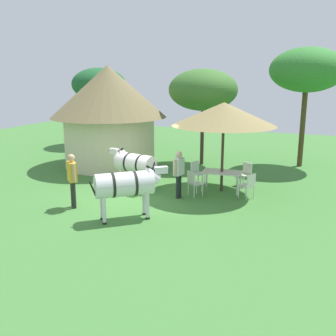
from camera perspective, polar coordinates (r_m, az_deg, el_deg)
ground_plane at (r=13.57m, az=-4.51°, el=-4.39°), size 36.00×36.00×0.00m
thatched_hut at (r=18.12m, az=-8.75°, el=8.39°), size 5.31×5.31×4.63m
shade_umbrella at (r=13.90m, az=8.26°, el=7.90°), size 3.73×3.73×3.25m
patio_dining_table at (r=14.28m, az=7.96°, el=-0.85°), size 1.45×0.89×0.74m
patio_chair_near_lawn at (r=15.08m, az=4.26°, el=-0.49°), size 0.56×0.57×0.90m
patio_chair_east_end at (r=13.61m, az=3.79°, el=-2.04°), size 0.61×0.60×0.90m
patio_chair_near_hut at (r=13.55m, az=11.83°, el=-2.38°), size 0.58×0.58×0.90m
patio_chair_west_end at (r=15.16m, az=11.38°, el=-0.65°), size 0.60×0.59×0.90m
guest_beside_umbrella at (r=13.26m, az=1.60°, el=-0.31°), size 0.27×0.59×1.66m
standing_watcher at (r=12.62m, az=-14.00°, el=-1.12°), size 0.51×0.48×1.77m
zebra_nearest_camera at (r=11.33m, az=-6.24°, el=-2.45°), size 1.95×1.76×1.60m
zebra_by_umbrella at (r=14.29m, az=-5.01°, el=0.68°), size 2.16×1.01×1.54m
acacia_tree_behind_hut at (r=18.78m, az=19.89°, el=13.43°), size 3.32×3.32×5.41m
acacia_tree_right_background at (r=23.91m, az=-10.18°, el=12.09°), size 3.22×3.22×4.62m
acacia_tree_left_background at (r=18.20m, az=5.21°, el=11.42°), size 3.19×3.19×4.48m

